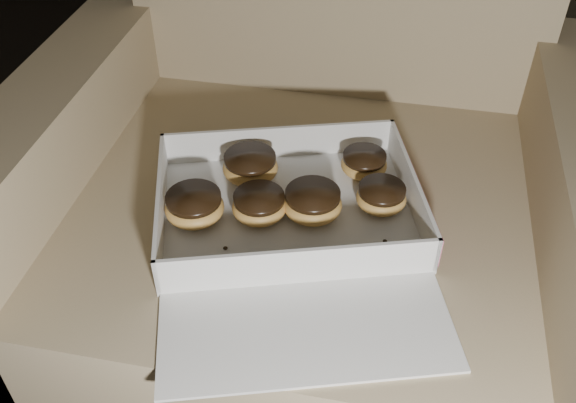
% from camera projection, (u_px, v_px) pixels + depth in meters
% --- Properties ---
extents(armchair, '(0.98, 0.83, 1.03)m').
position_uv_depth(armchair, '(310.00, 223.00, 1.20)').
color(armchair, '#877656').
rests_on(armchair, floor).
extents(bakery_box, '(0.51, 0.56, 0.07)m').
position_uv_depth(bakery_box, '(293.00, 227.00, 0.97)').
color(bakery_box, silver).
rests_on(bakery_box, armchair).
extents(donut_a, '(0.08, 0.08, 0.04)m').
position_uv_depth(donut_a, '(381.00, 197.00, 1.00)').
color(donut_a, '#E6A550').
rests_on(donut_a, bakery_box).
extents(donut_b, '(0.09, 0.09, 0.05)m').
position_uv_depth(donut_b, '(250.00, 166.00, 1.05)').
color(donut_b, '#E6A550').
rests_on(donut_b, bakery_box).
extents(donut_c, '(0.09, 0.09, 0.05)m').
position_uv_depth(donut_c, '(194.00, 206.00, 0.98)').
color(donut_c, '#E6A550').
rests_on(donut_c, bakery_box).
extents(donut_d, '(0.08, 0.08, 0.04)m').
position_uv_depth(donut_d, '(364.00, 163.00, 1.07)').
color(donut_d, '#E6A550').
rests_on(donut_d, bakery_box).
extents(donut_e, '(0.09, 0.09, 0.05)m').
position_uv_depth(donut_e, '(313.00, 203.00, 0.99)').
color(donut_e, '#E6A550').
rests_on(donut_e, bakery_box).
extents(donut_f, '(0.08, 0.08, 0.04)m').
position_uv_depth(donut_f, '(259.00, 205.00, 0.98)').
color(donut_f, '#E6A550').
rests_on(donut_f, bakery_box).
extents(crumb_a, '(0.01, 0.01, 0.00)m').
position_uv_depth(crumb_a, '(186.00, 280.00, 0.90)').
color(crumb_a, black).
rests_on(crumb_a, bakery_box).
extents(crumb_b, '(0.01, 0.01, 0.00)m').
position_uv_depth(crumb_b, '(385.00, 241.00, 0.95)').
color(crumb_b, black).
rests_on(crumb_b, bakery_box).
extents(crumb_c, '(0.01, 0.01, 0.00)m').
position_uv_depth(crumb_c, '(225.00, 248.00, 0.94)').
color(crumb_c, black).
rests_on(crumb_c, bakery_box).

